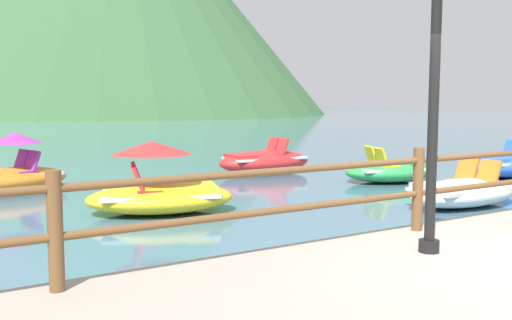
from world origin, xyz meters
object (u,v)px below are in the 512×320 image
at_px(pedal_boat_0, 160,189).
at_px(pedal_boat_5, 11,174).
at_px(pedal_boat_2, 264,161).
at_px(pedal_boat_3, 508,165).
at_px(pedal_boat_4, 463,192).
at_px(pedal_boat_6, 390,171).

relative_size(pedal_boat_0, pedal_boat_5, 1.04).
xyz_separation_m(pedal_boat_2, pedal_boat_3, (4.67, -3.79, -0.01)).
height_order(pedal_boat_0, pedal_boat_3, pedal_boat_0).
bearing_deg(pedal_boat_0, pedal_boat_4, -24.77).
bearing_deg(pedal_boat_2, pedal_boat_4, -84.23).
relative_size(pedal_boat_4, pedal_boat_6, 1.03).
xyz_separation_m(pedal_boat_2, pedal_boat_6, (1.63, -2.87, -0.06)).
xyz_separation_m(pedal_boat_0, pedal_boat_3, (8.94, -0.29, -0.10)).
bearing_deg(pedal_boat_2, pedal_boat_3, -39.11).
xyz_separation_m(pedal_boat_3, pedal_boat_4, (-4.09, -1.95, -0.04)).
height_order(pedal_boat_2, pedal_boat_6, pedal_boat_2).
bearing_deg(pedal_boat_5, pedal_boat_4, -41.11).
bearing_deg(pedal_boat_5, pedal_boat_3, -19.77).
xyz_separation_m(pedal_boat_0, pedal_boat_4, (4.85, -2.24, -0.14)).
height_order(pedal_boat_0, pedal_boat_5, pedal_boat_5).
distance_m(pedal_boat_0, pedal_boat_3, 8.94).
distance_m(pedal_boat_3, pedal_boat_5, 11.43).
bearing_deg(pedal_boat_4, pedal_boat_3, 25.52).
relative_size(pedal_boat_5, pedal_boat_6, 1.10).
distance_m(pedal_boat_4, pedal_boat_6, 3.06).
relative_size(pedal_boat_2, pedal_boat_4, 1.05).
distance_m(pedal_boat_0, pedal_boat_4, 5.34).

